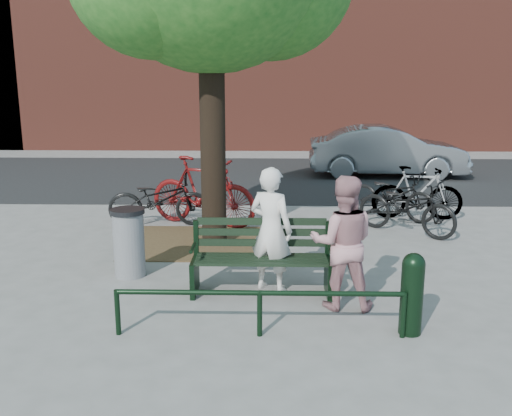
{
  "coord_description": "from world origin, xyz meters",
  "views": [
    {
      "loc": [
        0.09,
        -6.76,
        2.68
      ],
      "look_at": [
        -0.09,
        1.0,
        0.88
      ],
      "focal_mm": 40.0,
      "sensor_mm": 36.0,
      "label": 1
    }
  ],
  "objects_px": {
    "park_bench": "(261,255)",
    "parked_car": "(387,151)",
    "litter_bin": "(129,242)",
    "person_left": "(271,230)",
    "bicycle_c": "(406,207)",
    "person_right": "(343,243)",
    "bollard": "(412,291)"
  },
  "relations": [
    {
      "from": "park_bench",
      "to": "parked_car",
      "type": "distance_m",
      "value": 9.2
    },
    {
      "from": "litter_bin",
      "to": "parked_car",
      "type": "distance_m",
      "value": 9.52
    },
    {
      "from": "litter_bin",
      "to": "parked_car",
      "type": "bearing_deg",
      "value": 57.69
    },
    {
      "from": "person_left",
      "to": "parked_car",
      "type": "bearing_deg",
      "value": -81.4
    },
    {
      "from": "bicycle_c",
      "to": "park_bench",
      "type": "bearing_deg",
      "value": 177.75
    },
    {
      "from": "person_right",
      "to": "bicycle_c",
      "type": "relative_size",
      "value": 0.87
    },
    {
      "from": "litter_bin",
      "to": "person_left",
      "type": "bearing_deg",
      "value": -13.76
    },
    {
      "from": "person_left",
      "to": "parked_car",
      "type": "relative_size",
      "value": 0.38
    },
    {
      "from": "litter_bin",
      "to": "bicycle_c",
      "type": "xyz_separation_m",
      "value": [
        4.28,
        2.25,
        0.0
      ]
    },
    {
      "from": "park_bench",
      "to": "bollard",
      "type": "bearing_deg",
      "value": -36.36
    },
    {
      "from": "person_right",
      "to": "park_bench",
      "type": "bearing_deg",
      "value": -21.97
    },
    {
      "from": "park_bench",
      "to": "bollard",
      "type": "relative_size",
      "value": 1.95
    },
    {
      "from": "park_bench",
      "to": "litter_bin",
      "type": "distance_m",
      "value": 1.89
    },
    {
      "from": "person_right",
      "to": "bicycle_c",
      "type": "distance_m",
      "value": 3.62
    },
    {
      "from": "litter_bin",
      "to": "park_bench",
      "type": "bearing_deg",
      "value": -16.7
    },
    {
      "from": "bollard",
      "to": "person_left",
      "type": "bearing_deg",
      "value": 139.89
    },
    {
      "from": "person_right",
      "to": "bollard",
      "type": "bearing_deg",
      "value": 137.21
    },
    {
      "from": "bicycle_c",
      "to": "bollard",
      "type": "bearing_deg",
      "value": -153.15
    },
    {
      "from": "person_left",
      "to": "litter_bin",
      "type": "bearing_deg",
      "value": 15.2
    },
    {
      "from": "person_left",
      "to": "bollard",
      "type": "relative_size",
      "value": 1.78
    },
    {
      "from": "litter_bin",
      "to": "bicycle_c",
      "type": "distance_m",
      "value": 4.84
    },
    {
      "from": "person_left",
      "to": "bicycle_c",
      "type": "xyz_separation_m",
      "value": [
        2.35,
        2.73,
        -0.32
      ]
    },
    {
      "from": "person_left",
      "to": "park_bench",
      "type": "bearing_deg",
      "value": 60.15
    },
    {
      "from": "park_bench",
      "to": "bollard",
      "type": "xyz_separation_m",
      "value": [
        1.6,
        -1.18,
        -0.0
      ]
    },
    {
      "from": "person_left",
      "to": "person_right",
      "type": "distance_m",
      "value": 0.99
    },
    {
      "from": "bollard",
      "to": "litter_bin",
      "type": "height_order",
      "value": "litter_bin"
    },
    {
      "from": "park_bench",
      "to": "person_right",
      "type": "bearing_deg",
      "value": -26.48
    },
    {
      "from": "bollard",
      "to": "parked_car",
      "type": "relative_size",
      "value": 0.21
    },
    {
      "from": "person_left",
      "to": "bicycle_c",
      "type": "bearing_deg",
      "value": -101.79
    },
    {
      "from": "park_bench",
      "to": "person_right",
      "type": "height_order",
      "value": "person_right"
    },
    {
      "from": "bollard",
      "to": "litter_bin",
      "type": "distance_m",
      "value": 3.82
    },
    {
      "from": "park_bench",
      "to": "bicycle_c",
      "type": "height_order",
      "value": "park_bench"
    }
  ]
}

